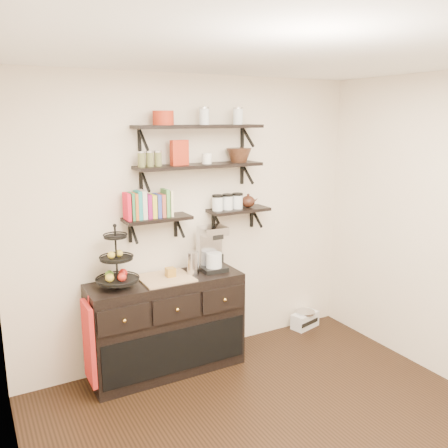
# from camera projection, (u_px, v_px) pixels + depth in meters

# --- Properties ---
(ceiling) EXTENTS (3.50, 3.50, 0.02)m
(ceiling) POSITION_uv_depth(u_px,v_px,m) (320.00, 49.00, 2.74)
(ceiling) COLOR white
(ceiling) RESTS_ON back_wall
(back_wall) EXTENTS (3.50, 0.02, 2.70)m
(back_wall) POSITION_uv_depth(u_px,v_px,m) (194.00, 220.00, 4.53)
(back_wall) COLOR #F2E4CD
(back_wall) RESTS_ON ground
(left_wall) EXTENTS (0.02, 3.50, 2.70)m
(left_wall) POSITION_uv_depth(u_px,v_px,m) (16.00, 328.00, 2.21)
(left_wall) COLOR #F2E4CD
(left_wall) RESTS_ON ground
(shelf_top) EXTENTS (1.20, 0.27, 0.23)m
(shelf_top) POSITION_uv_depth(u_px,v_px,m) (199.00, 127.00, 4.23)
(shelf_top) COLOR black
(shelf_top) RESTS_ON back_wall
(shelf_mid) EXTENTS (1.20, 0.27, 0.23)m
(shelf_mid) POSITION_uv_depth(u_px,v_px,m) (200.00, 166.00, 4.30)
(shelf_mid) COLOR black
(shelf_mid) RESTS_ON back_wall
(shelf_low_left) EXTENTS (0.60, 0.25, 0.23)m
(shelf_low_left) POSITION_uv_depth(u_px,v_px,m) (157.00, 219.00, 4.22)
(shelf_low_left) COLOR black
(shelf_low_left) RESTS_ON back_wall
(shelf_low_right) EXTENTS (0.60, 0.25, 0.23)m
(shelf_low_right) POSITION_uv_depth(u_px,v_px,m) (238.00, 211.00, 4.61)
(shelf_low_right) COLOR black
(shelf_low_right) RESTS_ON back_wall
(cookbooks) EXTENTS (0.40, 0.15, 0.26)m
(cookbooks) POSITION_uv_depth(u_px,v_px,m) (150.00, 205.00, 4.15)
(cookbooks) COLOR red
(cookbooks) RESTS_ON shelf_low_left
(glass_canisters) EXTENTS (0.32, 0.10, 0.13)m
(glass_canisters) POSITION_uv_depth(u_px,v_px,m) (228.00, 203.00, 4.54)
(glass_canisters) COLOR silver
(glass_canisters) RESTS_ON shelf_low_right
(sideboard) EXTENTS (1.40, 0.50, 0.92)m
(sideboard) POSITION_uv_depth(u_px,v_px,m) (167.00, 325.00, 4.34)
(sideboard) COLOR black
(sideboard) RESTS_ON floor
(fruit_stand) EXTENTS (0.36, 0.36, 0.53)m
(fruit_stand) POSITION_uv_depth(u_px,v_px,m) (117.00, 267.00, 4.00)
(fruit_stand) COLOR black
(fruit_stand) RESTS_ON sideboard
(candle) EXTENTS (0.08, 0.08, 0.08)m
(candle) POSITION_uv_depth(u_px,v_px,m) (170.00, 272.00, 4.25)
(candle) COLOR olive
(candle) RESTS_ON sideboard
(coffee_maker) EXTENTS (0.23, 0.22, 0.43)m
(coffee_maker) POSITION_uv_depth(u_px,v_px,m) (211.00, 249.00, 4.45)
(coffee_maker) COLOR black
(coffee_maker) RESTS_ON sideboard
(thermal_carafe) EXTENTS (0.11, 0.11, 0.22)m
(thermal_carafe) POSITION_uv_depth(u_px,v_px,m) (193.00, 264.00, 4.32)
(thermal_carafe) COLOR silver
(thermal_carafe) RESTS_ON sideboard
(apron) EXTENTS (0.04, 0.30, 0.69)m
(apron) POSITION_uv_depth(u_px,v_px,m) (89.00, 344.00, 3.90)
(apron) COLOR maroon
(apron) RESTS_ON sideboard
(radio) EXTENTS (0.35, 0.26, 0.19)m
(radio) POSITION_uv_depth(u_px,v_px,m) (305.00, 319.00, 5.33)
(radio) COLOR silver
(radio) RESTS_ON floor
(recipe_box) EXTENTS (0.17, 0.08, 0.22)m
(recipe_box) POSITION_uv_depth(u_px,v_px,m) (179.00, 153.00, 4.18)
(recipe_box) COLOR #A72913
(recipe_box) RESTS_ON shelf_mid
(walnut_bowl) EXTENTS (0.24, 0.24, 0.13)m
(walnut_bowl) POSITION_uv_depth(u_px,v_px,m) (239.00, 155.00, 4.48)
(walnut_bowl) COLOR black
(walnut_bowl) RESTS_ON shelf_mid
(ramekins) EXTENTS (0.09, 0.09, 0.10)m
(ramekins) POSITION_uv_depth(u_px,v_px,m) (207.00, 158.00, 4.32)
(ramekins) COLOR white
(ramekins) RESTS_ON shelf_mid
(teapot) EXTENTS (0.21, 0.18, 0.14)m
(teapot) POSITION_uv_depth(u_px,v_px,m) (248.00, 200.00, 4.64)
(teapot) COLOR black
(teapot) RESTS_ON shelf_low_right
(red_pot) EXTENTS (0.18, 0.18, 0.12)m
(red_pot) POSITION_uv_depth(u_px,v_px,m) (163.00, 118.00, 4.05)
(red_pot) COLOR #A72913
(red_pot) RESTS_ON shelf_top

